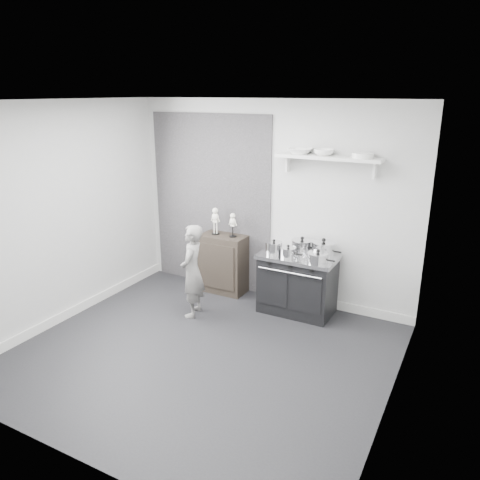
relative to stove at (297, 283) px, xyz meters
name	(u,v)px	position (x,y,z in m)	size (l,w,h in m)	color
ground	(202,353)	(-0.54, -1.48, -0.40)	(4.00, 4.00, 0.00)	black
room_shell	(199,206)	(-0.63, -1.33, 1.24)	(4.02, 3.62, 2.71)	#B2B2AF
wall_shelf	(328,158)	(0.26, 0.20, 1.61)	(1.30, 0.26, 0.24)	silver
stove	(297,283)	(0.00, 0.00, 0.00)	(0.99, 0.62, 0.79)	black
side_cabinet	(224,263)	(-1.18, 0.13, 0.02)	(0.65, 0.38, 0.85)	black
child	(192,271)	(-1.15, -0.72, 0.21)	(0.44, 0.29, 1.21)	slate
pot_front_left	(274,248)	(-0.30, -0.11, 0.47)	(0.30, 0.21, 0.20)	silver
pot_back_left	(302,246)	(-0.01, 0.14, 0.47)	(0.36, 0.27, 0.20)	silver
pot_back_right	(323,249)	(0.29, 0.10, 0.49)	(0.38, 0.30, 0.24)	silver
pot_front_right	(318,258)	(0.31, -0.17, 0.46)	(0.34, 0.26, 0.18)	silver
pot_front_center	(288,252)	(-0.09, -0.14, 0.46)	(0.29, 0.20, 0.16)	silver
skeleton_full	(215,219)	(-1.31, 0.13, 0.67)	(0.12, 0.08, 0.44)	white
skeleton_torso	(233,223)	(-1.03, 0.13, 0.64)	(0.11, 0.07, 0.39)	white
bowl_large	(300,151)	(-0.11, 0.19, 1.68)	(0.30, 0.30, 0.07)	white
bowl_small	(324,152)	(0.20, 0.19, 1.68)	(0.24, 0.24, 0.08)	white
plate_stack	(363,155)	(0.67, 0.19, 1.67)	(0.25, 0.25, 0.06)	white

